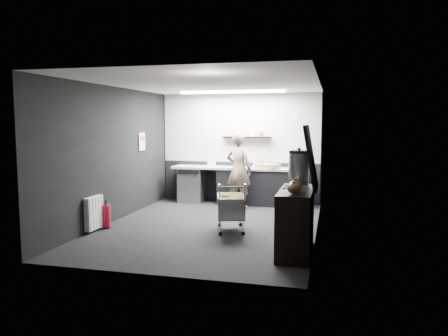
# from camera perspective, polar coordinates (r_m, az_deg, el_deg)

# --- Properties ---
(floor) EXTENTS (5.50, 5.50, 0.00)m
(floor) POSITION_cam_1_polar(r_m,az_deg,el_deg) (8.46, -1.85, -7.63)
(floor) COLOR black
(floor) RESTS_ON ground
(ceiling) EXTENTS (5.50, 5.50, 0.00)m
(ceiling) POSITION_cam_1_polar(r_m,az_deg,el_deg) (8.25, -1.91, 10.92)
(ceiling) COLOR silver
(ceiling) RESTS_ON wall_back
(wall_back) EXTENTS (5.50, 0.00, 5.50)m
(wall_back) POSITION_cam_1_polar(r_m,az_deg,el_deg) (10.91, 2.09, 2.64)
(wall_back) COLOR black
(wall_back) RESTS_ON floor
(wall_front) EXTENTS (5.50, 0.00, 5.50)m
(wall_front) POSITION_cam_1_polar(r_m,az_deg,el_deg) (5.66, -9.54, -0.63)
(wall_front) COLOR black
(wall_front) RESTS_ON floor
(wall_left) EXTENTS (0.00, 5.50, 5.50)m
(wall_left) POSITION_cam_1_polar(r_m,az_deg,el_deg) (9.00, -14.23, 1.73)
(wall_left) COLOR black
(wall_left) RESTS_ON floor
(wall_right) EXTENTS (0.00, 5.50, 5.50)m
(wall_right) POSITION_cam_1_polar(r_m,az_deg,el_deg) (7.93, 12.16, 1.22)
(wall_right) COLOR black
(wall_right) RESTS_ON floor
(kitchen_wall_panel) EXTENTS (3.95, 0.02, 1.70)m
(kitchen_wall_panel) POSITION_cam_1_polar(r_m,az_deg,el_deg) (10.87, 2.07, 5.26)
(kitchen_wall_panel) COLOR #BABAB5
(kitchen_wall_panel) RESTS_ON wall_back
(dado_panel) EXTENTS (3.95, 0.02, 1.00)m
(dado_panel) POSITION_cam_1_polar(r_m,az_deg,el_deg) (10.97, 2.05, -1.80)
(dado_panel) COLOR black
(dado_panel) RESTS_ON wall_back
(floating_shelf) EXTENTS (1.20, 0.22, 0.04)m
(floating_shelf) POSITION_cam_1_polar(r_m,az_deg,el_deg) (10.73, 3.00, 4.02)
(floating_shelf) COLOR black
(floating_shelf) RESTS_ON wall_back
(wall_clock) EXTENTS (0.20, 0.03, 0.20)m
(wall_clock) POSITION_cam_1_polar(r_m,az_deg,el_deg) (10.66, 9.51, 6.78)
(wall_clock) COLOR white
(wall_clock) RESTS_ON wall_back
(poster) EXTENTS (0.02, 0.30, 0.40)m
(poster) POSITION_cam_1_polar(r_m,az_deg,el_deg) (10.14, -10.68, 3.41)
(poster) COLOR white
(poster) RESTS_ON wall_left
(poster_red_band) EXTENTS (0.02, 0.22, 0.10)m
(poster_red_band) POSITION_cam_1_polar(r_m,az_deg,el_deg) (10.13, -10.66, 3.80)
(poster_red_band) COLOR red
(poster_red_band) RESTS_ON poster
(radiator) EXTENTS (0.10, 0.50, 0.60)m
(radiator) POSITION_cam_1_polar(r_m,az_deg,el_deg) (8.33, -16.63, -5.63)
(radiator) COLOR white
(radiator) RESTS_ON wall_left
(ceiling_strip) EXTENTS (2.40, 0.20, 0.04)m
(ceiling_strip) POSITION_cam_1_polar(r_m,az_deg,el_deg) (10.03, 1.03, 9.89)
(ceiling_strip) COLOR white
(ceiling_strip) RESTS_ON ceiling
(prep_counter) EXTENTS (3.20, 0.61, 0.90)m
(prep_counter) POSITION_cam_1_polar(r_m,az_deg,el_deg) (10.65, 2.41, -2.28)
(prep_counter) COLOR black
(prep_counter) RESTS_ON floor
(person) EXTENTS (0.75, 0.61, 1.78)m
(person) POSITION_cam_1_polar(r_m,az_deg,el_deg) (10.16, 1.94, -0.22)
(person) COLOR #C4B29B
(person) RESTS_ON floor
(shopping_cart) EXTENTS (0.68, 0.94, 0.89)m
(shopping_cart) POSITION_cam_1_polar(r_m,az_deg,el_deg) (8.03, 0.88, -5.28)
(shopping_cart) COLOR silver
(shopping_cart) RESTS_ON floor
(sideboard) EXTENTS (0.56, 1.31, 1.96)m
(sideboard) POSITION_cam_1_polar(r_m,az_deg,el_deg) (6.77, 9.49, -5.81)
(sideboard) COLOR black
(sideboard) RESTS_ON floor
(fire_extinguisher) EXTENTS (0.16, 0.16, 0.52)m
(fire_extinguisher) POSITION_cam_1_polar(r_m,az_deg,el_deg) (8.54, -15.11, -5.96)
(fire_extinguisher) COLOR #BC0C2B
(fire_extinguisher) RESTS_ON floor
(cardboard_box) EXTENTS (0.61, 0.54, 0.10)m
(cardboard_box) POSITION_cam_1_polar(r_m,az_deg,el_deg) (10.43, 5.75, 0.26)
(cardboard_box) COLOR #A68458
(cardboard_box) RESTS_ON prep_counter
(pink_tub) EXTENTS (0.22, 0.22, 0.22)m
(pink_tub) POSITION_cam_1_polar(r_m,az_deg,el_deg) (10.51, 4.39, 0.64)
(pink_tub) COLOR silver
(pink_tub) RESTS_ON prep_counter
(white_container) EXTENTS (0.22, 0.18, 0.17)m
(white_container) POSITION_cam_1_polar(r_m,az_deg,el_deg) (10.72, -1.63, 0.63)
(white_container) COLOR white
(white_container) RESTS_ON prep_counter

